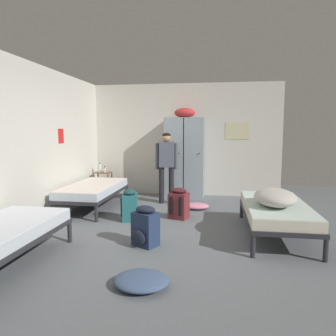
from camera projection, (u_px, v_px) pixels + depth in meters
name	position (u px, v px, depth m)	size (l,w,h in m)	color
ground_plane	(165.00, 230.00, 4.95)	(9.08, 9.08, 0.00)	slate
room_backdrop	(114.00, 142.00, 6.24)	(4.53, 5.73, 2.66)	beige
locker_bank	(185.00, 156.00, 7.34)	(0.90, 0.55, 2.07)	#8C99A3
shelf_unit	(103.00, 181.00, 7.56)	(0.38, 0.30, 0.57)	brown
bed_right	(276.00, 210.00, 4.68)	(0.90, 1.90, 0.49)	#28282D
bed_left_rear	(93.00, 190.00, 6.33)	(0.90, 1.90, 0.49)	#28282D
bedding_heap	(275.00, 197.00, 4.49)	(0.58, 0.81, 0.24)	#B7B2A8
person_traveler	(166.00, 161.00, 6.73)	(0.47, 0.25, 1.51)	black
water_bottle	(100.00, 168.00, 7.55)	(0.06, 0.06, 0.22)	silver
lotion_bottle	(105.00, 170.00, 7.48)	(0.05, 0.05, 0.15)	beige
backpack_navy	(145.00, 227.00, 4.26)	(0.40, 0.41, 0.55)	navy
backpack_maroon	(179.00, 204.00, 5.60)	(0.38, 0.39, 0.55)	maroon
backpack_teal	(131.00, 206.00, 5.48)	(0.37, 0.36, 0.55)	#23666B
clothes_pile_pink	(197.00, 206.00, 6.30)	(0.49, 0.39, 0.12)	pink
clothes_pile_denim	(141.00, 280.00, 3.15)	(0.56, 0.50, 0.13)	#42567A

